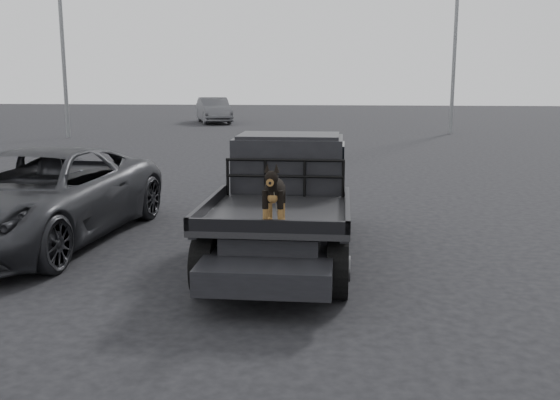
# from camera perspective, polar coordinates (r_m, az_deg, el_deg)

# --- Properties ---
(ground) EXTENTS (120.00, 120.00, 0.00)m
(ground) POSITION_cam_1_polar(r_m,az_deg,el_deg) (8.23, -5.25, -7.97)
(ground) COLOR black
(ground) RESTS_ON ground
(flatbed_ute) EXTENTS (2.00, 5.40, 0.92)m
(flatbed_ute) POSITION_cam_1_polar(r_m,az_deg,el_deg) (9.39, 0.33, -2.61)
(flatbed_ute) COLOR black
(flatbed_ute) RESTS_ON ground
(ute_cab) EXTENTS (1.72, 1.30, 0.88)m
(ute_cab) POSITION_cam_1_polar(r_m,az_deg,el_deg) (10.16, 0.84, 3.58)
(ute_cab) COLOR black
(ute_cab) RESTS_ON flatbed_ute
(headache_rack) EXTENTS (1.80, 0.08, 0.55)m
(headache_rack) POSITION_cam_1_polar(r_m,az_deg,el_deg) (9.44, 0.45, 2.01)
(headache_rack) COLOR black
(headache_rack) RESTS_ON flatbed_ute
(dog) EXTENTS (0.32, 0.60, 0.74)m
(dog) POSITION_cam_1_polar(r_m,az_deg,el_deg) (7.57, -0.52, 0.51)
(dog) COLOR black
(dog) RESTS_ON flatbed_ute
(parked_suv) EXTENTS (2.93, 5.68, 1.53)m
(parked_suv) POSITION_cam_1_polar(r_m,az_deg,el_deg) (11.01, -21.36, 0.27)
(parked_suv) COLOR #2C2C31
(parked_suv) RESTS_ON ground
(distant_car_a) EXTENTS (3.22, 5.09, 1.58)m
(distant_car_a) POSITION_cam_1_polar(r_m,az_deg,el_deg) (39.62, -6.07, 8.17)
(distant_car_a) COLOR #494A4E
(distant_car_a) RESTS_ON ground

